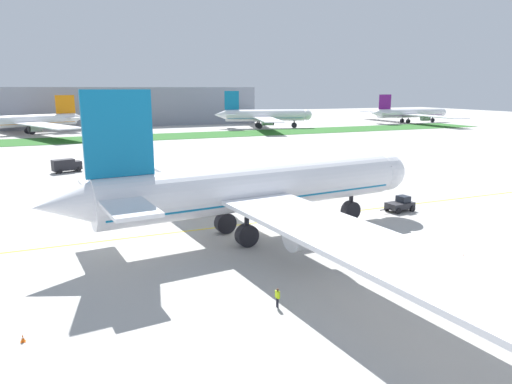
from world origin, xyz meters
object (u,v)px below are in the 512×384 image
object	(u,v)px
traffic_cone_near_nose	(434,280)
service_truck_baggage_loader	(66,165)
parked_airliner_far_right	(264,116)
parked_airliner_far_centre	(22,121)
parked_airliner_far_outer	(409,113)
ground_crew_wingwalker_port	(277,296)
ground_crew_marshaller_front	(466,308)
pushback_tug	(400,204)
airliner_foreground	(253,189)
ground_crew_wingwalker_starboard	(323,220)
traffic_cone_starboard_wing	(464,257)
traffic_cone_port_wing	(23,338)

from	to	relation	value
traffic_cone_near_nose	service_truck_baggage_loader	distance (m)	81.39
parked_airliner_far_right	traffic_cone_near_nose	bearing A→B (deg)	-108.51
parked_airliner_far_centre	parked_airliner_far_outer	distance (m)	179.65
ground_crew_wingwalker_port	ground_crew_marshaller_front	size ratio (longest dim) A/B	1.06
ground_crew_wingwalker_port	traffic_cone_near_nose	size ratio (longest dim) A/B	2.86
pushback_tug	airliner_foreground	bearing A→B (deg)	-173.90
pushback_tug	traffic_cone_near_nose	xyz separation A→B (m)	(-14.39, -21.97, -0.73)
parked_airliner_far_right	service_truck_baggage_loader	bearing A→B (deg)	-134.33
ground_crew_marshaller_front	parked_airliner_far_right	size ratio (longest dim) A/B	0.02
service_truck_baggage_loader	parked_airliner_far_centre	xyz separation A→B (m)	(-13.76, 95.36, 3.52)
airliner_foreground	pushback_tug	bearing A→B (deg)	6.10
ground_crew_marshaller_front	ground_crew_wingwalker_starboard	distance (m)	25.71
pushback_tug	traffic_cone_starboard_wing	world-z (taller)	pushback_tug
traffic_cone_near_nose	parked_airliner_far_right	world-z (taller)	parked_airliner_far_right
pushback_tug	service_truck_baggage_loader	world-z (taller)	service_truck_baggage_loader
traffic_cone_starboard_wing	service_truck_baggage_loader	size ratio (longest dim) A/B	0.09
airliner_foreground	parked_airliner_far_right	xyz separation A→B (m)	(64.07, 142.30, -0.37)
pushback_tug	service_truck_baggage_loader	size ratio (longest dim) A/B	0.94
ground_crew_wingwalker_port	parked_airliner_far_right	distance (m)	174.85
traffic_cone_port_wing	traffic_cone_starboard_wing	size ratio (longest dim) A/B	1.00
airliner_foreground	traffic_cone_starboard_wing	bearing A→B (deg)	-42.52
ground_crew_marshaller_front	traffic_cone_port_wing	size ratio (longest dim) A/B	2.69
parked_airliner_far_centre	parked_airliner_far_right	world-z (taller)	parked_airliner_far_right
airliner_foreground	ground_crew_wingwalker_starboard	xyz separation A→B (m)	(9.74, -0.07, -4.95)
traffic_cone_starboard_wing	pushback_tug	bearing A→B (deg)	69.11
airliner_foreground	service_truck_baggage_loader	xyz separation A→B (m)	(-19.88, 56.35, -4.41)
traffic_cone_near_nose	parked_airliner_far_centre	xyz separation A→B (m)	(-43.59, 171.08, 4.75)
ground_crew_wingwalker_port	ground_crew_marshaller_front	world-z (taller)	ground_crew_wingwalker_port
service_truck_baggage_loader	parked_airliner_far_centre	bearing A→B (deg)	98.21
airliner_foreground	pushback_tug	size ratio (longest dim) A/B	12.66
parked_airliner_far_outer	service_truck_baggage_loader	bearing A→B (deg)	-152.63
traffic_cone_near_nose	traffic_cone_port_wing	size ratio (longest dim) A/B	1.00
airliner_foreground	traffic_cone_near_nose	bearing A→B (deg)	-62.82
traffic_cone_near_nose	traffic_cone_starboard_wing	bearing A→B (deg)	25.57
parked_airliner_far_outer	ground_crew_wingwalker_starboard	bearing A→B (deg)	-133.73
traffic_cone_near_nose	service_truck_baggage_loader	xyz separation A→B (m)	(-29.82, 75.72, 1.23)
traffic_cone_near_nose	parked_airliner_far_outer	xyz separation A→B (m)	(135.81, 161.48, 4.64)
ground_crew_wingwalker_port	service_truck_baggage_loader	xyz separation A→B (m)	(-14.46, 74.44, 0.51)
pushback_tug	ground_crew_wingwalker_starboard	bearing A→B (deg)	-169.64
service_truck_baggage_loader	traffic_cone_port_wing	bearing A→B (deg)	-93.54
ground_crew_wingwalker_port	service_truck_baggage_loader	world-z (taller)	service_truck_baggage_loader
ground_crew_wingwalker_starboard	parked_airliner_far_outer	world-z (taller)	parked_airliner_far_outer
parked_airliner_far_right	airliner_foreground	bearing A→B (deg)	-114.24
airliner_foreground	ground_crew_marshaller_front	xyz separation A→B (m)	(7.13, -25.64, -4.98)
traffic_cone_port_wing	traffic_cone_starboard_wing	bearing A→B (deg)	0.07
pushback_tug	traffic_cone_near_nose	distance (m)	26.27
pushback_tug	parked_airliner_far_outer	size ratio (longest dim) A/B	0.08
parked_airliner_far_right	parked_airliner_far_outer	bearing A→B (deg)	-0.13
parked_airliner_far_outer	pushback_tug	bearing A→B (deg)	-131.03
service_truck_baggage_loader	parked_airliner_far_right	distance (m)	120.21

